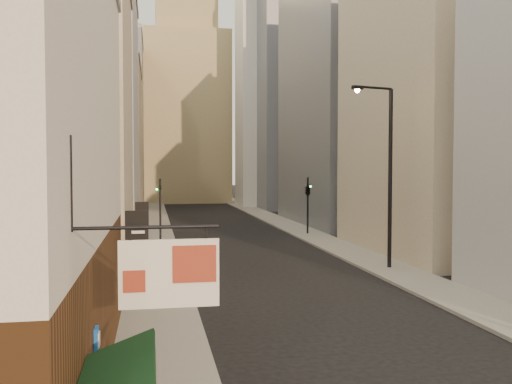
# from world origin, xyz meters

# --- Properties ---
(sidewalk_left) EXTENTS (3.00, 140.00, 0.15)m
(sidewalk_left) POSITION_xyz_m (-6.50, 55.00, 0.07)
(sidewalk_left) COLOR gray
(sidewalk_left) RESTS_ON ground
(sidewalk_right) EXTENTS (3.00, 140.00, 0.15)m
(sidewalk_right) POSITION_xyz_m (6.50, 55.00, 0.07)
(sidewalk_right) COLOR gray
(sidewalk_right) RESTS_ON ground
(left_bldg_beige) EXTENTS (8.00, 12.00, 16.00)m
(left_bldg_beige) POSITION_xyz_m (-12.00, 26.00, 8.00)
(left_bldg_beige) COLOR tan
(left_bldg_beige) RESTS_ON ground
(left_bldg_grey) EXTENTS (8.00, 16.00, 20.00)m
(left_bldg_grey) POSITION_xyz_m (-12.00, 42.00, 10.00)
(left_bldg_grey) COLOR #A0A0A5
(left_bldg_grey) RESTS_ON ground
(left_bldg_tan) EXTENTS (8.00, 18.00, 17.00)m
(left_bldg_tan) POSITION_xyz_m (-12.00, 60.00, 8.50)
(left_bldg_tan) COLOR tan
(left_bldg_tan) RESTS_ON ground
(left_bldg_wingrid) EXTENTS (8.00, 20.00, 24.00)m
(left_bldg_wingrid) POSITION_xyz_m (-12.00, 80.00, 12.00)
(left_bldg_wingrid) COLOR gray
(left_bldg_wingrid) RESTS_ON ground
(right_bldg_beige) EXTENTS (8.00, 16.00, 20.00)m
(right_bldg_beige) POSITION_xyz_m (12.00, 30.00, 10.00)
(right_bldg_beige) COLOR tan
(right_bldg_beige) RESTS_ON ground
(right_bldg_wingrid) EXTENTS (8.00, 20.00, 26.00)m
(right_bldg_wingrid) POSITION_xyz_m (12.00, 50.00, 13.00)
(right_bldg_wingrid) COLOR gray
(right_bldg_wingrid) RESTS_ON ground
(highrise) EXTENTS (21.00, 23.00, 51.20)m
(highrise) POSITION_xyz_m (18.00, 78.00, 25.66)
(highrise) COLOR gray
(highrise) RESTS_ON ground
(clock_tower) EXTENTS (14.00, 14.00, 44.90)m
(clock_tower) POSITION_xyz_m (-1.00, 92.00, 17.63)
(clock_tower) COLOR tan
(clock_tower) RESTS_ON ground
(white_tower) EXTENTS (8.00, 8.00, 41.50)m
(white_tower) POSITION_xyz_m (10.00, 78.00, 18.61)
(white_tower) COLOR silver
(white_tower) RESTS_ON ground
(streetlamp_mid) EXTENTS (2.66, 0.89, 10.33)m
(streetlamp_mid) POSITION_xyz_m (6.27, 24.19, 5.90)
(streetlamp_mid) COLOR black
(streetlamp_mid) RESTS_ON ground
(traffic_light_left) EXTENTS (0.58, 0.49, 5.00)m
(traffic_light_left) POSITION_xyz_m (-6.18, 37.19, 3.65)
(traffic_light_left) COLOR black
(traffic_light_left) RESTS_ON ground
(traffic_light_right) EXTENTS (0.71, 0.71, 5.00)m
(traffic_light_right) POSITION_xyz_m (6.41, 41.19, 3.95)
(traffic_light_right) COLOR black
(traffic_light_right) RESTS_ON ground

